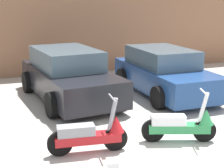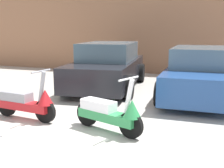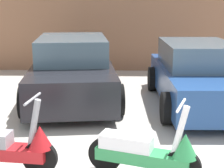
{
  "view_description": "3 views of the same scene",
  "coord_description": "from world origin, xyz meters",
  "px_view_note": "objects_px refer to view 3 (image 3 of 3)",
  "views": [
    {
      "loc": [
        -2.99,
        -4.87,
        2.93
      ],
      "look_at": [
        -0.23,
        2.91,
        0.87
      ],
      "focal_mm": 55.0,
      "sensor_mm": 36.0,
      "label": 1
    },
    {
      "loc": [
        2.37,
        -3.75,
        1.91
      ],
      "look_at": [
        0.14,
        2.49,
        0.62
      ],
      "focal_mm": 45.0,
      "sensor_mm": 36.0,
      "label": 2
    },
    {
      "loc": [
        0.27,
        -3.25,
        2.33
      ],
      "look_at": [
        0.13,
        2.65,
        0.91
      ],
      "focal_mm": 55.0,
      "sensor_mm": 36.0,
      "label": 3
    }
  ],
  "objects_px": {
    "scooter_front_left": "(6,146)",
    "scooter_front_right": "(148,151)",
    "car_rear_left": "(73,70)",
    "car_rear_center": "(198,75)"
  },
  "relations": [
    {
      "from": "scooter_front_left",
      "to": "scooter_front_right",
      "type": "distance_m",
      "value": 1.94
    },
    {
      "from": "scooter_front_right",
      "to": "car_rear_center",
      "type": "height_order",
      "value": "car_rear_center"
    },
    {
      "from": "scooter_front_right",
      "to": "car_rear_left",
      "type": "distance_m",
      "value": 4.24
    },
    {
      "from": "car_rear_left",
      "to": "car_rear_center",
      "type": "xyz_separation_m",
      "value": [
        2.95,
        -0.42,
        -0.03
      ]
    },
    {
      "from": "scooter_front_right",
      "to": "car_rear_center",
      "type": "bearing_deg",
      "value": 87.11
    },
    {
      "from": "scooter_front_left",
      "to": "scooter_front_right",
      "type": "bearing_deg",
      "value": 2.79
    },
    {
      "from": "car_rear_center",
      "to": "car_rear_left",
      "type": "bearing_deg",
      "value": -99.16
    },
    {
      "from": "scooter_front_left",
      "to": "car_rear_center",
      "type": "distance_m",
      "value": 4.79
    },
    {
      "from": "scooter_front_left",
      "to": "car_rear_left",
      "type": "bearing_deg",
      "value": 90.26
    },
    {
      "from": "scooter_front_left",
      "to": "car_rear_center",
      "type": "xyz_separation_m",
      "value": [
        3.36,
        3.4,
        0.29
      ]
    }
  ]
}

